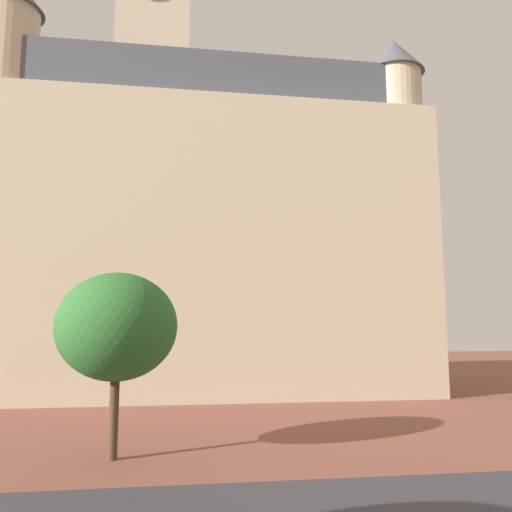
{
  "coord_description": "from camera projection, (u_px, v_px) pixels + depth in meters",
  "views": [
    {
      "loc": [
        -1.76,
        -0.05,
        3.38
      ],
      "look_at": [
        -0.24,
        10.27,
        4.82
      ],
      "focal_mm": 36.35,
      "sensor_mm": 36.0,
      "label": 1
    }
  ],
  "objects": [
    {
      "name": "ground_plane",
      "position": [
        271.0,
        510.0,
        9.64
      ],
      "size": [
        120.0,
        120.0,
        0.0
      ],
      "primitive_type": "plane",
      "color": "brown"
    },
    {
      "name": "landmark_building",
      "position": [
        200.0,
        227.0,
        29.47
      ],
      "size": [
        23.04,
        11.6,
        29.9
      ],
      "color": "beige",
      "rests_on": "ground_plane"
    },
    {
      "name": "tree_curb_far",
      "position": [
        117.0,
        327.0,
        13.77
      ],
      "size": [
        3.19,
        3.19,
        4.84
      ],
      "color": "#4C3823",
      "rests_on": "ground_plane"
    }
  ]
}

